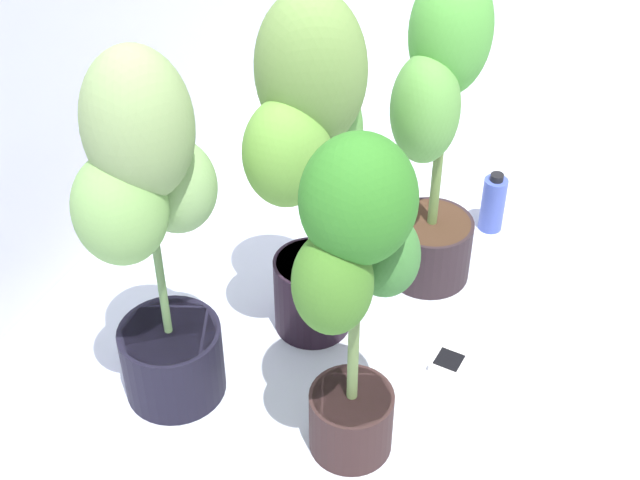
{
  "coord_description": "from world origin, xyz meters",
  "views": [
    {
      "loc": [
        -1.56,
        -0.58,
        1.66
      ],
      "look_at": [
        -0.09,
        0.07,
        0.37
      ],
      "focal_mm": 49.89,
      "sensor_mm": 36.0,
      "label": 1
    }
  ],
  "objects_px": {
    "potted_plant_back_left": "(151,224)",
    "nutrient_bottle": "(493,203)",
    "potted_plant_front_right": "(436,131)",
    "potted_plant_front_left": "(355,279)",
    "potted_plant_center": "(308,149)",
    "hygrometer_box": "(449,363)"
  },
  "relations": [
    {
      "from": "potted_plant_back_left",
      "to": "nutrient_bottle",
      "type": "bearing_deg",
      "value": -29.94
    },
    {
      "from": "potted_plant_front_right",
      "to": "potted_plant_front_left",
      "type": "xyz_separation_m",
      "value": [
        -0.63,
        -0.03,
        0.02
      ]
    },
    {
      "from": "potted_plant_center",
      "to": "potted_plant_front_left",
      "type": "xyz_separation_m",
      "value": [
        -0.32,
        -0.24,
        -0.05
      ]
    },
    {
      "from": "potted_plant_center",
      "to": "potted_plant_back_left",
      "type": "relative_size",
      "value": 1.02
    },
    {
      "from": "nutrient_bottle",
      "to": "hygrometer_box",
      "type": "bearing_deg",
      "value": -174.76
    },
    {
      "from": "potted_plant_center",
      "to": "hygrometer_box",
      "type": "xyz_separation_m",
      "value": [
        0.01,
        -0.38,
        -0.55
      ]
    },
    {
      "from": "hygrometer_box",
      "to": "nutrient_bottle",
      "type": "height_order",
      "value": "nutrient_bottle"
    },
    {
      "from": "potted_plant_center",
      "to": "hygrometer_box",
      "type": "bearing_deg",
      "value": -88.64
    },
    {
      "from": "nutrient_bottle",
      "to": "potted_plant_front_right",
      "type": "bearing_deg",
      "value": 159.22
    },
    {
      "from": "potted_plant_front_right",
      "to": "potted_plant_center",
      "type": "bearing_deg",
      "value": 145.78
    },
    {
      "from": "potted_plant_back_left",
      "to": "potted_plant_front_left",
      "type": "bearing_deg",
      "value": -88.18
    },
    {
      "from": "hygrometer_box",
      "to": "nutrient_bottle",
      "type": "distance_m",
      "value": 0.61
    },
    {
      "from": "potted_plant_center",
      "to": "nutrient_bottle",
      "type": "xyz_separation_m",
      "value": [
        0.61,
        -0.33,
        -0.47
      ]
    },
    {
      "from": "hygrometer_box",
      "to": "nutrient_bottle",
      "type": "xyz_separation_m",
      "value": [
        0.6,
        0.06,
        0.08
      ]
    },
    {
      "from": "potted_plant_front_right",
      "to": "nutrient_bottle",
      "type": "distance_m",
      "value": 0.51
    },
    {
      "from": "potted_plant_back_left",
      "to": "potted_plant_front_right",
      "type": "bearing_deg",
      "value": -33.77
    },
    {
      "from": "potted_plant_back_left",
      "to": "potted_plant_front_left",
      "type": "relative_size",
      "value": 1.11
    },
    {
      "from": "potted_plant_front_right",
      "to": "hygrometer_box",
      "type": "relative_size",
      "value": 10.45
    },
    {
      "from": "potted_plant_back_left",
      "to": "nutrient_bottle",
      "type": "relative_size",
      "value": 4.74
    },
    {
      "from": "potted_plant_back_left",
      "to": "hygrometer_box",
      "type": "distance_m",
      "value": 0.85
    },
    {
      "from": "potted_plant_back_left",
      "to": "hygrometer_box",
      "type": "relative_size",
      "value": 10.62
    },
    {
      "from": "potted_plant_front_right",
      "to": "potted_plant_center",
      "type": "relative_size",
      "value": 0.97
    }
  ]
}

